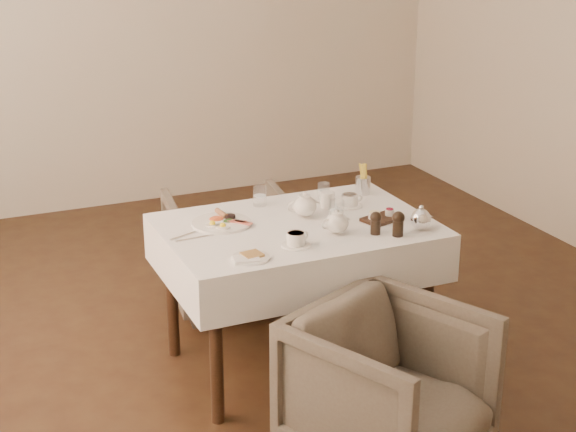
% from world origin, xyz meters
% --- Properties ---
extents(table, '(1.28, 0.88, 0.75)m').
position_xyz_m(table, '(-0.13, -0.32, 0.64)').
color(table, black).
rests_on(table, ground).
extents(armchair_near, '(0.93, 0.94, 0.65)m').
position_xyz_m(armchair_near, '(-0.09, -1.17, 0.33)').
color(armchair_near, '#4E4339').
rests_on(armchair_near, ground).
extents(armchair_far, '(0.77, 0.79, 0.64)m').
position_xyz_m(armchair_far, '(-0.17, 0.51, 0.32)').
color(armchair_far, '#4E4339').
rests_on(armchair_far, ground).
extents(breakfast_plate, '(0.29, 0.29, 0.04)m').
position_xyz_m(breakfast_plate, '(-0.45, -0.17, 0.76)').
color(breakfast_plate, white).
rests_on(breakfast_plate, table).
extents(side_plate, '(0.17, 0.17, 0.02)m').
position_xyz_m(side_plate, '(-0.49, -0.63, 0.76)').
color(side_plate, white).
rests_on(side_plate, table).
extents(teapot_centre, '(0.17, 0.14, 0.13)m').
position_xyz_m(teapot_centre, '(-0.05, -0.24, 0.82)').
color(teapot_centre, white).
rests_on(teapot_centre, table).
extents(teapot_front, '(0.16, 0.13, 0.12)m').
position_xyz_m(teapot_front, '(-0.01, -0.50, 0.81)').
color(teapot_front, white).
rests_on(teapot_front, table).
extents(creamer, '(0.07, 0.07, 0.08)m').
position_xyz_m(creamer, '(0.11, -0.17, 0.80)').
color(creamer, white).
rests_on(creamer, table).
extents(teacup_near, '(0.13, 0.13, 0.06)m').
position_xyz_m(teacup_near, '(-0.24, -0.57, 0.78)').
color(teacup_near, white).
rests_on(teacup_near, table).
extents(teacup_far, '(0.13, 0.13, 0.06)m').
position_xyz_m(teacup_far, '(0.23, -0.19, 0.78)').
color(teacup_far, white).
rests_on(teacup_far, table).
extents(glass_left, '(0.09, 0.09, 0.10)m').
position_xyz_m(glass_left, '(-0.18, 0.01, 0.80)').
color(glass_left, silver).
rests_on(glass_left, table).
extents(glass_mid, '(0.08, 0.08, 0.10)m').
position_xyz_m(glass_mid, '(0.07, -0.35, 0.81)').
color(glass_mid, silver).
rests_on(glass_mid, table).
extents(glass_right, '(0.08, 0.08, 0.09)m').
position_xyz_m(glass_right, '(0.16, -0.03, 0.80)').
color(glass_right, silver).
rests_on(glass_right, table).
extents(condiment_board, '(0.21, 0.17, 0.05)m').
position_xyz_m(condiment_board, '(0.27, -0.43, 0.77)').
color(condiment_board, black).
rests_on(condiment_board, table).
extents(pepper_mill_left, '(0.05, 0.05, 0.11)m').
position_xyz_m(pepper_mill_left, '(0.16, -0.58, 0.81)').
color(pepper_mill_left, black).
rests_on(pepper_mill_left, table).
extents(pepper_mill_right, '(0.07, 0.07, 0.12)m').
position_xyz_m(pepper_mill_right, '(0.24, -0.64, 0.82)').
color(pepper_mill_right, black).
rests_on(pepper_mill_right, table).
extents(silver_pot, '(0.12, 0.10, 0.12)m').
position_xyz_m(silver_pot, '(0.38, -0.62, 0.82)').
color(silver_pot, white).
rests_on(silver_pot, table).
extents(fries_cup, '(0.08, 0.08, 0.17)m').
position_xyz_m(fries_cup, '(0.38, -0.04, 0.83)').
color(fries_cup, silver).
rests_on(fries_cup, table).
extents(cutlery_fork, '(0.18, 0.09, 0.00)m').
position_xyz_m(cutlery_fork, '(-0.66, -0.24, 0.76)').
color(cutlery_fork, silver).
rests_on(cutlery_fork, table).
extents(cutlery_knife, '(0.19, 0.03, 0.00)m').
position_xyz_m(cutlery_knife, '(-0.63, -0.30, 0.76)').
color(cutlery_knife, silver).
rests_on(cutlery_knife, table).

